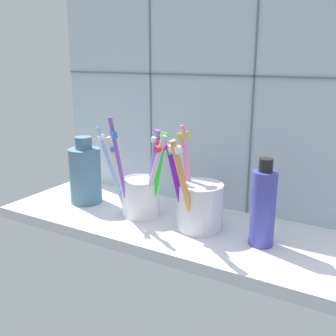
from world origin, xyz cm
name	(u,v)px	position (x,y,z in cm)	size (l,w,h in cm)	color
counter_slab	(169,226)	(0.00, 0.00, 1.00)	(64.00, 22.00, 2.00)	silver
tile_wall_back	(201,100)	(0.00, 12.00, 22.50)	(64.00, 2.20, 45.00)	#B2C1CC
toothbrush_cup_left	(139,192)	(-5.99, -0.54, 6.65)	(13.46, 8.70, 18.73)	white
toothbrush_cup_right	(198,204)	(5.90, -0.48, 6.58)	(9.05, 11.10, 17.32)	silver
ceramic_vase	(87,173)	(-19.36, 0.46, 7.89)	(6.27, 6.27, 13.43)	slate
soap_bottle	(263,207)	(17.10, -0.64, 8.29)	(3.86, 3.86, 13.90)	#4243A7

